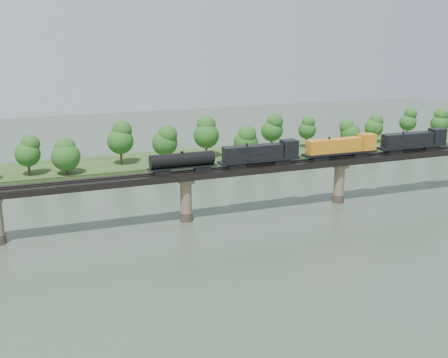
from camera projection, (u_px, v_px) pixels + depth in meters
name	position (u px, v px, depth m)	size (l,w,h in m)	color
ground	(234.00, 273.00, 101.24)	(400.00, 400.00, 0.00)	#344235
far_bank	(136.00, 164.00, 177.80)	(300.00, 24.00, 1.60)	#2A461C
bridge	(186.00, 198.00, 126.89)	(236.00, 30.00, 11.50)	#473A2D
bridge_superstructure	(185.00, 171.00, 125.21)	(220.00, 4.90, 0.75)	black
far_treeline	(111.00, 143.00, 168.85)	(289.06, 17.54, 13.60)	#382619
freight_train	(314.00, 150.00, 135.59)	(79.71, 3.11, 5.49)	black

